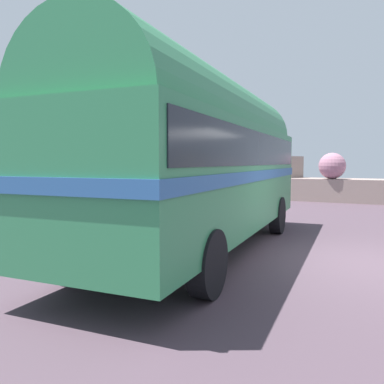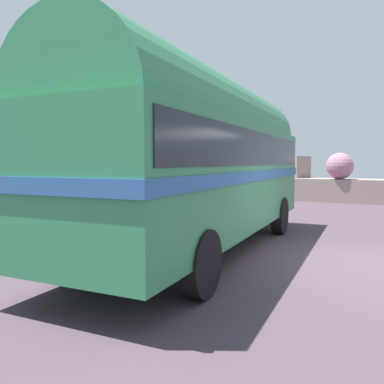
% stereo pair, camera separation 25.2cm
% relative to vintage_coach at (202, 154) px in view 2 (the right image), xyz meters
% --- Properties ---
extents(ground, '(32.00, 26.00, 0.02)m').
position_rel_vintage_coach_xyz_m(ground, '(3.20, 0.45, -2.04)').
color(ground, '#473842').
extents(vintage_coach, '(2.99, 8.73, 3.70)m').
position_rel_vintage_coach_xyz_m(vintage_coach, '(0.00, 0.00, 0.00)').
color(vintage_coach, black).
rests_on(vintage_coach, ground).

